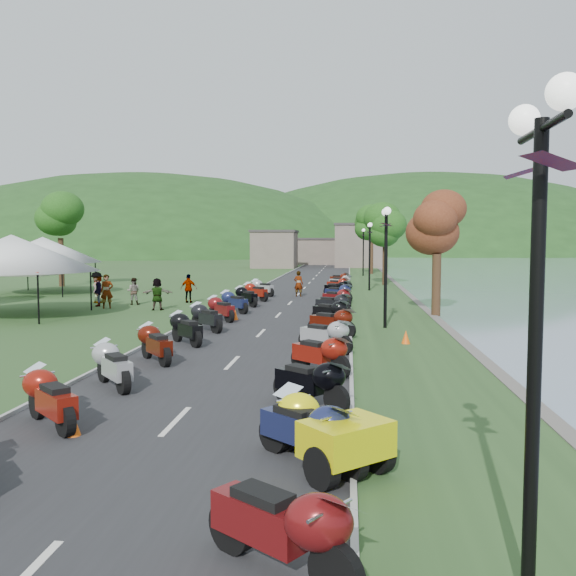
{
  "coord_description": "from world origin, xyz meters",
  "views": [
    {
      "loc": [
        3.46,
        -7.79,
        3.63
      ],
      "look_at": [
        0.39,
        22.93,
        1.3
      ],
      "focal_mm": 38.0,
      "sensor_mm": 36.0,
      "label": 1
    }
  ],
  "objects": [
    {
      "name": "tree_lakeside",
      "position": [
        7.75,
        22.63,
        3.47
      ],
      "size": [
        2.5,
        2.5,
        6.93
      ],
      "primitive_type": null,
      "color": "#2A691C",
      "rests_on": "ground"
    },
    {
      "name": "moto_row_left",
      "position": [
        -2.27,
        13.07,
        0.55
      ],
      "size": [
        2.6,
        41.18,
        1.1
      ],
      "primitive_type": null,
      "color": "#331411",
      "rests_on": "ground"
    },
    {
      "name": "moto_row_right",
      "position": [
        2.72,
        20.6,
        0.55
      ],
      "size": [
        2.6,
        46.49,
        1.1
      ],
      "primitive_type": null,
      "color": "#331411",
      "rests_on": "ground"
    },
    {
      "name": "vendor_tent_main",
      "position": [
        -12.95,
        20.52,
        2.0
      ],
      "size": [
        5.52,
        5.52,
        4.0
      ],
      "primitive_type": null,
      "color": "white",
      "rests_on": "ground"
    },
    {
      "name": "streetlamp_near",
      "position": [
        5.27,
        -1.72,
        2.5
      ],
      "size": [
        1.4,
        1.4,
        5.0
      ],
      "primitive_type": null,
      "color": "black",
      "rests_on": "ground"
    },
    {
      "name": "ground",
      "position": [
        0.0,
        0.0,
        0.0
      ],
      "size": [
        400.0,
        400.0,
        0.0
      ],
      "primitive_type": "plane",
      "color": "#375C2A",
      "rests_on": "ground"
    },
    {
      "name": "far_building",
      "position": [
        -2.0,
        85.0,
        2.5
      ],
      "size": [
        18.0,
        16.0,
        5.0
      ],
      "primitive_type": "cube",
      "color": "#75665B",
      "rests_on": "ground"
    },
    {
      "name": "traffic_cone_near",
      "position": [
        -1.66,
        2.91,
        0.24
      ],
      "size": [
        0.31,
        0.31,
        0.48
      ],
      "primitive_type": "cone",
      "color": "#F2590C",
      "rests_on": "ground"
    },
    {
      "name": "vendor_tent_side",
      "position": [
        -18.0,
        33.22,
        2.0
      ],
      "size": [
        5.31,
        5.31,
        4.0
      ],
      "primitive_type": null,
      "color": "white",
      "rests_on": "ground"
    },
    {
      "name": "pedestrian_a",
      "position": [
        -9.73,
        24.29,
        0.0
      ],
      "size": [
        0.83,
        0.74,
        1.87
      ],
      "primitive_type": "imported",
      "rotation": [
        0.0,
        0.0,
        0.45
      ],
      "color": "slate",
      "rests_on": "ground"
    },
    {
      "name": "pedestrian_b",
      "position": [
        -8.96,
        26.32,
        0.0
      ],
      "size": [
        0.79,
        0.47,
        1.57
      ],
      "primitive_type": "imported",
      "rotation": [
        0.0,
        0.0,
        3.21
      ],
      "color": "slate",
      "rests_on": "ground"
    },
    {
      "name": "road",
      "position": [
        0.0,
        40.0,
        0.01
      ],
      "size": [
        7.0,
        120.0,
        0.02
      ],
      "primitive_type": "cube",
      "color": "#29292C",
      "rests_on": "ground"
    },
    {
      "name": "yellow_trike",
      "position": [
        3.0,
        1.86,
        0.56
      ],
      "size": [
        2.76,
        2.84,
        1.12
      ],
      "primitive_type": null,
      "rotation": [
        0.0,
        0.0,
        2.29
      ],
      "color": "#FCF30C",
      "rests_on": "ground"
    },
    {
      "name": "hills_backdrop",
      "position": [
        0.0,
        200.0,
        0.0
      ],
      "size": [
        360.0,
        120.0,
        76.0
      ],
      "primitive_type": null,
      "color": "#285621",
      "rests_on": "ground"
    },
    {
      "name": "pedestrian_c",
      "position": [
        -10.71,
        25.27,
        0.0
      ],
      "size": [
        1.06,
        1.36,
        1.95
      ],
      "primitive_type": "imported",
      "rotation": [
        0.0,
        0.0,
        5.21
      ],
      "color": "slate",
      "rests_on": "ground"
    }
  ]
}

